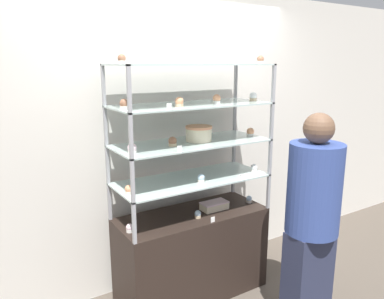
{
  "coord_description": "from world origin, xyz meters",
  "views": [
    {
      "loc": [
        -1.55,
        -2.48,
        1.97
      ],
      "look_at": [
        0.0,
        0.0,
        1.29
      ],
      "focal_mm": 35.0,
      "sensor_mm": 36.0,
      "label": 1
    }
  ],
  "objects": [
    {
      "name": "customer_figure",
      "position": [
        0.53,
        -0.79,
        0.87
      ],
      "size": [
        0.38,
        0.38,
        1.64
      ],
      "color": "#282D47",
      "rests_on": "ground_plane"
    },
    {
      "name": "back_wall",
      "position": [
        0.0,
        0.4,
        1.3
      ],
      "size": [
        8.0,
        0.05,
        2.6
      ],
      "color": "silver",
      "rests_on": "ground_plane"
    },
    {
      "name": "price_tag_0",
      "position": [
        0.05,
        -0.24,
        0.76
      ],
      "size": [
        0.04,
        0.0,
        0.04
      ],
      "color": "white",
      "rests_on": "display_base"
    },
    {
      "name": "cupcake_6",
      "position": [
        -0.56,
        -0.1,
        1.38
      ],
      "size": [
        0.06,
        0.06,
        0.07
      ],
      "color": "white",
      "rests_on": "display_riser_middle"
    },
    {
      "name": "display_riser_upper",
      "position": [
        0.0,
        0.0,
        1.64
      ],
      "size": [
        1.27,
        0.51,
        0.3
      ],
      "color": "#99999E",
      "rests_on": "display_riser_middle"
    },
    {
      "name": "cupcake_12",
      "position": [
        0.56,
        -0.07,
        1.69
      ],
      "size": [
        0.06,
        0.06,
        0.07
      ],
      "color": "#CCB28C",
      "rests_on": "display_riser_upper"
    },
    {
      "name": "cupcake_0",
      "position": [
        -0.58,
        -0.05,
        0.77
      ],
      "size": [
        0.05,
        0.05,
        0.06
      ],
      "color": "white",
      "rests_on": "display_base"
    },
    {
      "name": "cupcake_3",
      "position": [
        -0.58,
        -0.07,
        1.08
      ],
      "size": [
        0.06,
        0.06,
        0.07
      ],
      "color": "beige",
      "rests_on": "display_riser_lower"
    },
    {
      "name": "cupcake_1",
      "position": [
        -0.01,
        -0.1,
        0.77
      ],
      "size": [
        0.05,
        0.05,
        0.06
      ],
      "color": "#CCB28C",
      "rests_on": "display_base"
    },
    {
      "name": "price_tag_2",
      "position": [
        -0.25,
        -0.24,
        1.37
      ],
      "size": [
        0.04,
        0.0,
        0.04
      ],
      "color": "white",
      "rests_on": "display_riser_middle"
    },
    {
      "name": "display_riser_lower",
      "position": [
        0.0,
        0.0,
        1.03
      ],
      "size": [
        1.27,
        0.51,
        0.3
      ],
      "color": "#99999E",
      "rests_on": "display_base"
    },
    {
      "name": "display_riser_middle",
      "position": [
        0.0,
        0.0,
        1.33
      ],
      "size": [
        1.27,
        0.51,
        0.3
      ],
      "color": "#99999E",
      "rests_on": "display_riser_lower"
    },
    {
      "name": "ground_plane",
      "position": [
        0.0,
        0.0,
        0.0
      ],
      "size": [
        20.0,
        20.0,
        0.0
      ],
      "primitive_type": "plane",
      "color": "brown"
    },
    {
      "name": "price_tag_3",
      "position": [
        -0.33,
        -0.24,
        1.68
      ],
      "size": [
        0.04,
        0.0,
        0.04
      ],
      "color": "white",
      "rests_on": "display_riser_upper"
    },
    {
      "name": "cupcake_13",
      "position": [
        -0.59,
        -0.06,
        1.99
      ],
      "size": [
        0.06,
        0.06,
        0.07
      ],
      "color": "white",
      "rests_on": "display_riser_top"
    },
    {
      "name": "cupcake_4",
      "position": [
        0.01,
        -0.12,
        1.08
      ],
      "size": [
        0.06,
        0.06,
        0.07
      ],
      "color": "beige",
      "rests_on": "display_riser_lower"
    },
    {
      "name": "cupcake_11",
      "position": [
        0.18,
        -0.08,
        1.69
      ],
      "size": [
        0.06,
        0.06,
        0.07
      ],
      "color": "white",
      "rests_on": "display_riser_upper"
    },
    {
      "name": "display_riser_top",
      "position": [
        0.0,
        0.0,
        1.94
      ],
      "size": [
        1.27,
        0.51,
        0.3
      ],
      "color": "#99999E",
      "rests_on": "display_riser_upper"
    },
    {
      "name": "cupcake_14",
      "position": [
        -0.01,
        -0.12,
        1.99
      ],
      "size": [
        0.06,
        0.06,
        0.07
      ],
      "color": "white",
      "rests_on": "display_riser_top"
    },
    {
      "name": "cupcake_2",
      "position": [
        0.57,
        -0.06,
        0.77
      ],
      "size": [
        0.05,
        0.05,
        0.06
      ],
      "color": "beige",
      "rests_on": "display_base"
    },
    {
      "name": "display_base",
      "position": [
        0.0,
        0.0,
        0.37
      ],
      "size": [
        1.27,
        0.51,
        0.74
      ],
      "color": "black",
      "rests_on": "ground_plane"
    },
    {
      "name": "cupcake_7",
      "position": [
        -0.2,
        -0.05,
        1.38
      ],
      "size": [
        0.06,
        0.06,
        0.07
      ],
      "color": "#CCB28C",
      "rests_on": "display_riser_middle"
    },
    {
      "name": "cupcake_5",
      "position": [
        0.56,
        -0.12,
        1.08
      ],
      "size": [
        0.06,
        0.06,
        0.07
      ],
      "color": "white",
      "rests_on": "display_riser_lower"
    },
    {
      "name": "cupcake_9",
      "position": [
        -0.58,
        -0.05,
        1.69
      ],
      "size": [
        0.06,
        0.06,
        0.07
      ],
      "color": "white",
      "rests_on": "display_riser_upper"
    },
    {
      "name": "cupcake_10",
      "position": [
        -0.18,
        -0.12,
        1.69
      ],
      "size": [
        0.06,
        0.06,
        0.07
      ],
      "color": "#CCB28C",
      "rests_on": "display_riser_upper"
    },
    {
      "name": "cupcake_8",
      "position": [
        0.56,
        -0.06,
        1.38
      ],
      "size": [
        0.06,
        0.06,
        0.07
      ],
      "color": "white",
      "rests_on": "display_riser_middle"
    },
    {
      "name": "layer_cake_centerpiece",
      "position": [
        0.07,
        0.01,
        1.41
      ],
      "size": [
        0.22,
        0.22,
        0.12
      ],
      "color": "beige",
      "rests_on": "display_riser_middle"
    },
    {
      "name": "price_tag_4",
      "position": [
        0.23,
        -0.24,
        1.98
      ],
      "size": [
        0.04,
        0.0,
        0.04
      ],
      "color": "white",
      "rests_on": "display_riser_top"
    },
    {
      "name": "sheet_cake_frosted",
      "position": [
        0.21,
        -0.02,
        0.77
      ],
      "size": [
        0.23,
        0.13,
        0.07
      ],
      "color": "beige",
      "rests_on": "display_base"
    },
    {
      "name": "cupcake_15",
      "position": [
        0.59,
        -0.12,
        1.99
      ],
      "size": [
        0.06,
        0.06,
        0.07
      ],
      "color": "beige",
      "rests_on": "display_riser_top"
    },
    {
      "name": "price_tag_1",
      "position": [
        0.33,
        -0.24,
        1.07
      ],
      "size": [
        0.04,
        0.0,
        0.04
      ],
      "color": "white",
      "rests_on": "display_riser_lower"
    }
  ]
}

